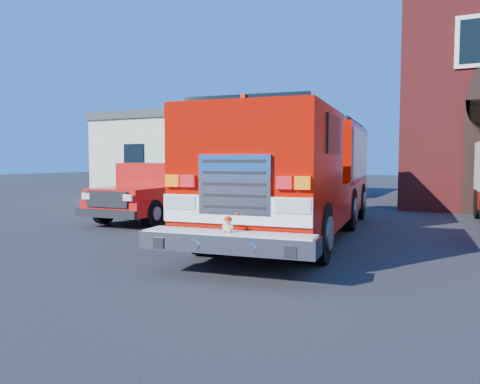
% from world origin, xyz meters
% --- Properties ---
extents(ground, '(100.00, 100.00, 0.00)m').
position_xyz_m(ground, '(0.00, 0.00, 0.00)').
color(ground, black).
rests_on(ground, ground).
extents(side_building, '(10.20, 8.20, 4.35)m').
position_xyz_m(side_building, '(-9.00, 13.00, 2.20)').
color(side_building, beige).
rests_on(side_building, ground).
extents(fire_engine, '(3.93, 10.27, 3.09)m').
position_xyz_m(fire_engine, '(-0.01, 2.21, 1.60)').
color(fire_engine, black).
rests_on(fire_engine, ground).
extents(pickup_truck, '(2.31, 5.67, 1.82)m').
position_xyz_m(pickup_truck, '(-5.11, 3.17, 0.86)').
color(pickup_truck, black).
rests_on(pickup_truck, ground).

